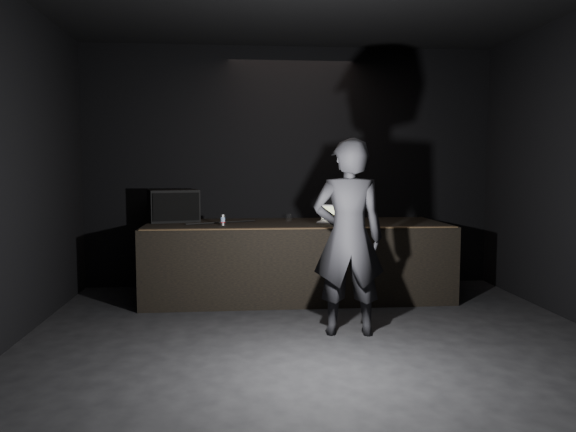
% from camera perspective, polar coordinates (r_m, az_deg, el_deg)
% --- Properties ---
extents(ground, '(7.00, 7.00, 0.00)m').
position_cam_1_polar(ground, '(5.14, 4.07, -14.95)').
color(ground, black).
rests_on(ground, ground).
extents(room_walls, '(6.10, 7.10, 3.52)m').
position_cam_1_polar(room_walls, '(4.84, 4.22, 8.17)').
color(room_walls, black).
rests_on(room_walls, ground).
extents(stage_riser, '(4.00, 1.50, 1.00)m').
position_cam_1_polar(stage_riser, '(7.65, 0.81, -4.44)').
color(stage_riser, black).
rests_on(stage_riser, ground).
extents(riser_lip, '(3.92, 0.10, 0.01)m').
position_cam_1_polar(riser_lip, '(6.88, 1.43, -1.25)').
color(riser_lip, brown).
rests_on(riser_lip, stage_riser).
extents(stage_monitor, '(0.76, 0.63, 0.44)m').
position_cam_1_polar(stage_monitor, '(7.91, -11.55, 1.03)').
color(stage_monitor, black).
rests_on(stage_monitor, stage_riser).
extents(cable, '(0.93, 0.46, 0.02)m').
position_cam_1_polar(cable, '(7.61, -6.80, -0.64)').
color(cable, black).
rests_on(cable, stage_riser).
extents(laptop, '(0.42, 0.40, 0.23)m').
position_cam_1_polar(laptop, '(7.72, 4.48, -0.18)').
color(laptop, white).
rests_on(laptop, stage_riser).
extents(beer_can, '(0.06, 0.06, 0.14)m').
position_cam_1_polar(beer_can, '(7.31, -6.64, -0.40)').
color(beer_can, silver).
rests_on(beer_can, stage_riser).
extents(plastic_cup, '(0.08, 0.08, 0.10)m').
position_cam_1_polar(plastic_cup, '(7.79, 0.08, -0.17)').
color(plastic_cup, white).
rests_on(plastic_cup, stage_riser).
extents(wii_remote, '(0.04, 0.17, 0.03)m').
position_cam_1_polar(wii_remote, '(7.03, 6.30, -1.06)').
color(wii_remote, silver).
rests_on(wii_remote, stage_riser).
extents(person, '(0.78, 0.55, 2.05)m').
position_cam_1_polar(person, '(5.87, 6.14, -2.18)').
color(person, black).
rests_on(person, ground).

